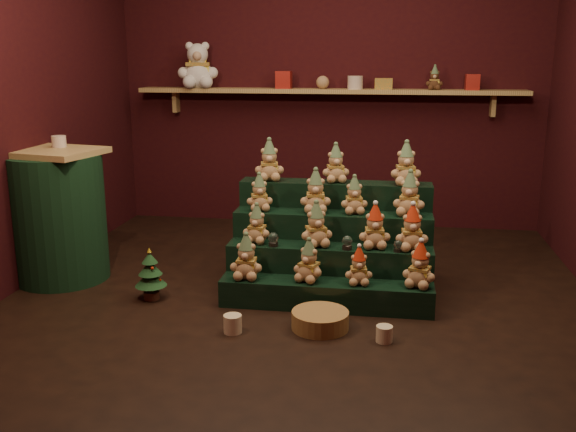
% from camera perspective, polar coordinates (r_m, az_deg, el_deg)
% --- Properties ---
extents(ground, '(4.00, 4.00, 0.00)m').
position_cam_1_polar(ground, '(4.52, 1.11, -6.95)').
color(ground, black).
rests_on(ground, ground).
extents(back_wall, '(4.00, 0.10, 2.80)m').
position_cam_1_polar(back_wall, '(6.26, 3.76, 12.03)').
color(back_wall, black).
rests_on(back_wall, ground).
extents(front_wall, '(4.00, 0.10, 2.80)m').
position_cam_1_polar(front_wall, '(2.21, -5.98, 8.30)').
color(front_wall, black).
rests_on(front_wall, ground).
extents(left_wall, '(0.10, 4.00, 2.80)m').
position_cam_1_polar(left_wall, '(4.93, -23.56, 10.37)').
color(left_wall, black).
rests_on(left_wall, ground).
extents(back_shelf, '(3.60, 0.26, 0.24)m').
position_cam_1_polar(back_shelf, '(6.09, 3.59, 10.98)').
color(back_shelf, tan).
rests_on(back_shelf, ground).
extents(riser_tier_front, '(1.40, 0.22, 0.18)m').
position_cam_1_polar(riser_tier_front, '(4.26, 3.37, -7.01)').
color(riser_tier_front, black).
rests_on(riser_tier_front, ground).
extents(riser_tier_midfront, '(1.40, 0.22, 0.36)m').
position_cam_1_polar(riser_tier_midfront, '(4.43, 3.66, -4.91)').
color(riser_tier_midfront, black).
rests_on(riser_tier_midfront, ground).
extents(riser_tier_midback, '(1.40, 0.22, 0.54)m').
position_cam_1_polar(riser_tier_midback, '(4.61, 3.93, -2.97)').
color(riser_tier_midback, black).
rests_on(riser_tier_midback, ground).
extents(riser_tier_back, '(1.40, 0.22, 0.72)m').
position_cam_1_polar(riser_tier_back, '(4.80, 4.18, -1.19)').
color(riser_tier_back, black).
rests_on(riser_tier_back, ground).
extents(teddy_0, '(0.22, 0.20, 0.30)m').
position_cam_1_polar(teddy_0, '(4.25, -3.73, -3.62)').
color(teddy_0, tan).
rests_on(teddy_0, riser_tier_front).
extents(teddy_1, '(0.25, 0.24, 0.28)m').
position_cam_1_polar(teddy_1, '(4.20, 1.87, -3.98)').
color(teddy_1, tan).
rests_on(teddy_1, riser_tier_front).
extents(teddy_2, '(0.20, 0.18, 0.25)m').
position_cam_1_polar(teddy_2, '(4.17, 6.31, -4.41)').
color(teddy_2, tan).
rests_on(teddy_2, riser_tier_front).
extents(teddy_3, '(0.26, 0.25, 0.30)m').
position_cam_1_polar(teddy_3, '(4.18, 11.66, -4.25)').
color(teddy_3, tan).
rests_on(teddy_3, riser_tier_front).
extents(teddy_4, '(0.21, 0.19, 0.27)m').
position_cam_1_polar(teddy_4, '(4.42, -2.79, -0.69)').
color(teddy_4, tan).
rests_on(teddy_4, riser_tier_midfront).
extents(teddy_5, '(0.28, 0.27, 0.30)m').
position_cam_1_polar(teddy_5, '(4.34, 2.52, -0.75)').
color(teddy_5, tan).
rests_on(teddy_5, riser_tier_midfront).
extents(teddy_6, '(0.23, 0.21, 0.30)m').
position_cam_1_polar(teddy_6, '(4.34, 7.72, -0.92)').
color(teddy_6, tan).
rests_on(teddy_6, riser_tier_midfront).
extents(teddy_7, '(0.24, 0.22, 0.30)m').
position_cam_1_polar(teddy_7, '(4.33, 10.97, -1.04)').
color(teddy_7, tan).
rests_on(teddy_7, riser_tier_midfront).
extents(teddy_8, '(0.23, 0.22, 0.26)m').
position_cam_1_polar(teddy_8, '(4.58, -2.57, 2.12)').
color(teddy_8, tan).
rests_on(teddy_8, riser_tier_midback).
extents(teddy_9, '(0.24, 0.22, 0.30)m').
position_cam_1_polar(teddy_9, '(4.53, 2.46, 2.23)').
color(teddy_9, tan).
rests_on(teddy_9, riser_tier_midback).
extents(teddy_10, '(0.22, 0.20, 0.26)m').
position_cam_1_polar(teddy_10, '(4.52, 5.90, 1.88)').
color(teddy_10, tan).
rests_on(teddy_10, riser_tier_midback).
extents(teddy_11, '(0.25, 0.23, 0.31)m').
position_cam_1_polar(teddy_11, '(4.51, 10.76, 1.97)').
color(teddy_11, tan).
rests_on(teddy_11, riser_tier_midback).
extents(teddy_12, '(0.25, 0.23, 0.30)m').
position_cam_1_polar(teddy_12, '(4.75, -1.67, 4.98)').
color(teddy_12, tan).
rests_on(teddy_12, riser_tier_back).
extents(teddy_13, '(0.24, 0.22, 0.28)m').
position_cam_1_polar(teddy_13, '(4.70, 4.26, 4.70)').
color(teddy_13, tan).
rests_on(teddy_13, riser_tier_back).
extents(teddy_14, '(0.24, 0.23, 0.30)m').
position_cam_1_polar(teddy_14, '(4.67, 10.44, 4.62)').
color(teddy_14, tan).
rests_on(teddy_14, riser_tier_back).
extents(snow_globe_a, '(0.07, 0.07, 0.09)m').
position_cam_1_polar(snow_globe_a, '(4.36, -1.31, -2.09)').
color(snow_globe_a, black).
rests_on(snow_globe_a, riser_tier_midfront).
extents(snow_globe_b, '(0.07, 0.07, 0.09)m').
position_cam_1_polar(snow_globe_b, '(4.30, 5.28, -2.37)').
color(snow_globe_b, black).
rests_on(snow_globe_b, riser_tier_midfront).
extents(snow_globe_c, '(0.06, 0.06, 0.08)m').
position_cam_1_polar(snow_globe_c, '(4.30, 9.76, -2.63)').
color(snow_globe_c, black).
rests_on(snow_globe_c, riser_tier_midfront).
extents(side_table, '(0.73, 0.68, 0.97)m').
position_cam_1_polar(side_table, '(4.98, -19.73, 0.02)').
color(side_table, tan).
rests_on(side_table, ground).
extents(table_ornament, '(0.10, 0.10, 0.08)m').
position_cam_1_polar(table_ornament, '(4.98, -19.70, 6.26)').
color(table_ornament, beige).
rests_on(table_ornament, side_table).
extents(mini_christmas_tree, '(0.22, 0.22, 0.37)m').
position_cam_1_polar(mini_christmas_tree, '(4.47, -12.13, -5.08)').
color(mini_christmas_tree, '#49261A').
rests_on(mini_christmas_tree, ground).
extents(mug_left, '(0.11, 0.11, 0.11)m').
position_cam_1_polar(mug_left, '(3.92, -4.94, -9.53)').
color(mug_left, beige).
rests_on(mug_left, ground).
extents(mug_right, '(0.10, 0.10, 0.10)m').
position_cam_1_polar(mug_right, '(3.83, 8.55, -10.33)').
color(mug_right, beige).
rests_on(mug_right, ground).
extents(wicker_basket, '(0.45, 0.45, 0.11)m').
position_cam_1_polar(wicker_basket, '(3.96, 2.88, -9.21)').
color(wicker_basket, olive).
rests_on(wicker_basket, ground).
extents(white_bear, '(0.45, 0.42, 0.53)m').
position_cam_1_polar(white_bear, '(6.28, -8.03, 13.63)').
color(white_bear, white).
rests_on(white_bear, back_shelf).
extents(brown_bear, '(0.15, 0.14, 0.21)m').
position_cam_1_polar(brown_bear, '(6.03, 12.90, 11.88)').
color(brown_bear, '#512C1B').
rests_on(brown_bear, back_shelf).
extents(gift_tin_red_a, '(0.14, 0.14, 0.16)m').
position_cam_1_polar(gift_tin_red_a, '(6.11, -0.38, 12.01)').
color(gift_tin_red_a, maroon).
rests_on(gift_tin_red_a, back_shelf).
extents(gift_tin_cream, '(0.14, 0.14, 0.12)m').
position_cam_1_polar(gift_tin_cream, '(6.04, 5.99, 11.72)').
color(gift_tin_cream, beige).
rests_on(gift_tin_cream, back_shelf).
extents(gift_tin_red_b, '(0.12, 0.12, 0.14)m').
position_cam_1_polar(gift_tin_red_b, '(6.08, 16.06, 11.37)').
color(gift_tin_red_b, maroon).
rests_on(gift_tin_red_b, back_shelf).
extents(shelf_plush_ball, '(0.12, 0.12, 0.12)m').
position_cam_1_polar(shelf_plush_ball, '(6.06, 3.10, 11.78)').
color(shelf_plush_ball, tan).
rests_on(shelf_plush_ball, back_shelf).
extents(scarf_gift_box, '(0.16, 0.10, 0.10)m').
position_cam_1_polar(scarf_gift_box, '(6.03, 8.50, 11.55)').
color(scarf_gift_box, orange).
rests_on(scarf_gift_box, back_shelf).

